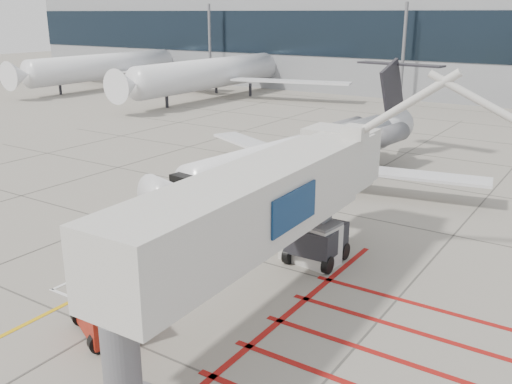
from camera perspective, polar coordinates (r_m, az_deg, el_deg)
The scene contains 10 objects.
ground_plane at distance 23.98m, azimuth -8.03°, elevation -9.34°, with size 260.00×260.00×0.00m, color gray.
regional_jet at distance 34.14m, azimuth 2.80°, elevation 5.47°, with size 22.09×27.85×7.30m, color silver, non-canonical shape.
jet_bridge at distance 20.09m, azimuth -1.01°, elevation -3.16°, with size 8.69×18.35×7.34m, color silver, non-canonical shape.
pushback_tug at distance 20.93m, azimuth -14.69°, elevation -11.52°, with size 2.76×1.72×1.61m, color maroon, non-canonical shape.
baggage_cart at distance 27.83m, azimuth -0.92°, elevation -3.71°, with size 2.16×1.37×1.37m, color #525257, non-canonical shape.
ground_power_unit at distance 25.73m, azimuth 5.46°, elevation -4.89°, with size 2.50×1.46×1.98m, color beige, non-canonical shape.
cone_nose at distance 31.58m, azimuth -4.16°, elevation -1.95°, with size 0.38×0.38×0.53m, color #F0520C.
cone_side at distance 29.47m, azimuth 6.41°, elevation -3.57°, with size 0.31×0.31×0.43m, color #DA500B.
bg_aircraft_a at distance 90.24m, azimuth -13.60°, elevation 13.75°, with size 33.40×37.11×11.13m, color silver, non-canonical shape.
bg_aircraft_b at distance 77.16m, azimuth -3.22°, elevation 13.76°, with size 34.40×38.22×11.47m, color silver, non-canonical shape.
Camera 1 is at (14.42, -15.85, 10.77)m, focal length 40.00 mm.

